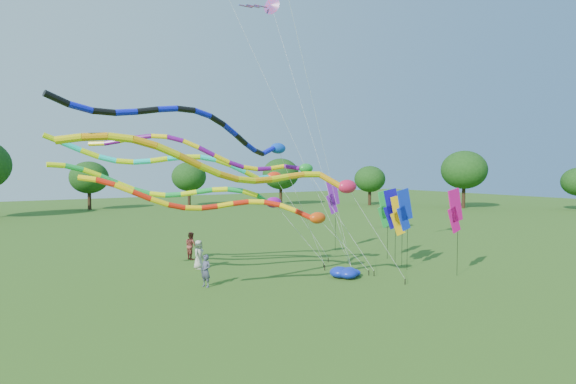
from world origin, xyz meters
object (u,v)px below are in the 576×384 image
tube_kite_red (236,206)px  person_a (199,254)px  tube_kite_orange (260,172)px  person_c (191,246)px  blue_nylon_heap (353,273)px  person_b (206,271)px

tube_kite_red → person_a: tube_kite_red is taller
tube_kite_orange → person_c: bearing=89.6°
tube_kite_orange → blue_nylon_heap: (6.86, 1.87, -5.58)m
tube_kite_red → person_b: tube_kite_red is taller
person_b → person_a: bearing=139.4°
tube_kite_orange → blue_nylon_heap: 9.04m
tube_kite_orange → person_b: bearing=106.2°
tube_kite_orange → person_c: (1.24, 11.55, -4.94)m
tube_kite_orange → person_a: tube_kite_orange is taller
blue_nylon_heap → tube_kite_orange: bearing=-164.7°
blue_nylon_heap → person_a: size_ratio=1.09×
tube_kite_orange → person_b: 6.61m
tube_kite_orange → person_c: size_ratio=8.77×
tube_kite_red → blue_nylon_heap: size_ratio=7.45×
person_c → person_b: bearing=158.1°
blue_nylon_heap → person_c: 11.21m
tube_kite_red → person_b: size_ratio=8.49×
tube_kite_red → person_a: (-0.51, 3.97, -3.15)m
tube_kite_orange → blue_nylon_heap: bearing=21.0°
person_a → person_b: bearing=-149.4°
blue_nylon_heap → person_a: 9.18m
person_a → tube_kite_red: bearing=-124.9°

